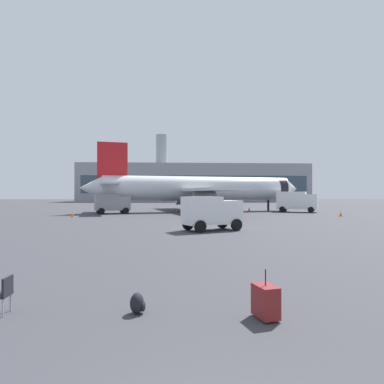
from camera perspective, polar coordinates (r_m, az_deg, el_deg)
The scene contains 12 objects.
airplane_at_gate at distance 53.86m, azimuth 1.07°, elevation 0.54°, with size 35.55×32.30×10.50m.
service_truck at distance 49.84m, azimuth -13.26°, elevation -1.73°, with size 5.26×3.78×2.90m.
fuel_truck at distance 55.57m, azimuth 17.09°, elevation -1.41°, with size 6.44×4.79×3.20m.
cargo_van at distance 26.14m, azimuth 3.24°, elevation -3.29°, with size 4.83×3.66×2.60m.
safety_cone_near at distance 55.88m, azimuth -2.45°, elevation -2.93°, with size 0.44×0.44×0.62m.
safety_cone_mid at distance 46.88m, azimuth 23.63°, elevation -3.34°, with size 0.44×0.44×0.68m.
safety_cone_far at distance 57.34m, azimuth 9.53°, elevation -2.82°, with size 0.44×0.44×0.69m.
safety_cone_outer at distance 44.22m, azimuth -19.37°, elevation -3.56°, with size 0.44×0.44×0.64m.
rolling_suitcase at distance 8.11m, azimuth 12.21°, elevation -17.43°, with size 0.55×0.72×1.10m.
traveller_backpack at distance 8.40m, azimuth -9.09°, elevation -17.96°, with size 0.36×0.40×0.48m.
gate_chair at distance 9.29m, azimuth -29.26°, elevation -14.47°, with size 0.48×0.48×0.86m.
terminal_building at distance 134.10m, azimuth 0.24°, elevation 1.49°, with size 85.89×23.40×26.17m.
Camera 1 is at (-0.34, -2.72, 2.76)m, focal length 31.86 mm.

